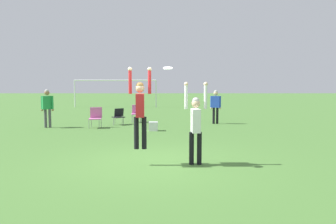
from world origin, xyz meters
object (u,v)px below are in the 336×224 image
(person_defending, at_px, (196,121))
(person_spectator_far, at_px, (216,104))
(frisbee, at_px, (168,68))
(person_spectator_near, at_px, (47,104))
(camping_chair_1, at_px, (119,115))
(camping_chair_2, at_px, (137,112))
(camping_chair_0, at_px, (96,116))
(cooler_box, at_px, (153,126))
(person_jumping, at_px, (140,106))

(person_defending, xyz_separation_m, person_spectator_far, (1.71, 8.35, -0.08))
(frisbee, relative_size, person_spectator_near, 0.13)
(camping_chair_1, relative_size, camping_chair_2, 0.87)
(camping_chair_0, height_order, person_spectator_near, person_spectator_near)
(person_defending, xyz_separation_m, camping_chair_2, (-2.33, 9.03, -0.55))
(camping_chair_1, xyz_separation_m, cooler_box, (1.81, -2.11, -0.27))
(person_spectator_far, bearing_deg, person_jumping, -94.15)
(camping_chair_1, distance_m, cooler_box, 2.79)
(person_defending, bearing_deg, person_spectator_near, -141.08)
(camping_chair_0, relative_size, person_spectator_near, 0.53)
(frisbee, xyz_separation_m, person_spectator_near, (-5.54, 7.10, -1.32))
(frisbee, bearing_deg, person_jumping, 168.83)
(person_jumping, distance_m, person_defending, 1.43)
(person_jumping, height_order, camping_chair_1, person_jumping)
(camping_chair_1, xyz_separation_m, person_spectator_far, (4.83, 0.36, 0.55))
(person_defending, distance_m, cooler_box, 6.10)
(cooler_box, bearing_deg, person_spectator_near, 168.38)
(person_spectator_far, xyz_separation_m, cooler_box, (-3.03, -2.47, -0.82))
(person_defending, height_order, person_spectator_far, person_defending)
(person_defending, xyz_separation_m, frisbee, (-0.69, -0.21, 1.30))
(frisbee, relative_size, camping_chair_1, 0.29)
(frisbee, distance_m, camping_chair_0, 8.04)
(person_defending, relative_size, person_spectator_far, 1.22)
(camping_chair_0, relative_size, camping_chair_1, 1.18)
(person_spectator_far, bearing_deg, camping_chair_1, -159.81)
(person_defending, distance_m, camping_chair_0, 7.97)
(frisbee, relative_size, cooler_box, 0.59)
(person_jumping, xyz_separation_m, person_spectator_far, (3.08, 8.43, -0.46))
(camping_chair_0, height_order, camping_chair_2, camping_chair_0)
(person_jumping, height_order, person_spectator_near, person_jumping)
(camping_chair_0, bearing_deg, camping_chair_2, -139.12)
(frisbee, distance_m, person_spectator_far, 9.00)
(person_spectator_near, relative_size, cooler_box, 4.59)
(person_spectator_near, height_order, cooler_box, person_spectator_near)
(person_jumping, height_order, person_spectator_far, person_jumping)
(camping_chair_1, distance_m, camping_chair_2, 1.31)
(camping_chair_0, xyz_separation_m, camping_chair_2, (1.68, 2.17, 0.00))
(camping_chair_1, bearing_deg, cooler_box, 93.62)
(person_spectator_near, bearing_deg, camping_chair_0, -39.34)
(person_spectator_near, bearing_deg, frisbee, -90.71)
(person_jumping, distance_m, camping_chair_0, 7.49)
(camping_chair_2, distance_m, person_spectator_far, 4.13)
(cooler_box, bearing_deg, person_defending, -77.39)
(person_jumping, relative_size, person_defending, 0.98)
(camping_chair_1, xyz_separation_m, person_spectator_near, (-3.10, -1.10, 0.61))
(frisbee, xyz_separation_m, camping_chair_2, (-1.64, 9.24, -1.85))
(camping_chair_0, xyz_separation_m, person_spectator_far, (5.73, 1.49, 0.48))
(frisbee, bearing_deg, cooler_box, 95.86)
(camping_chair_0, distance_m, person_spectator_near, 2.28)
(person_spectator_near, xyz_separation_m, cooler_box, (4.91, -1.01, -0.88))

